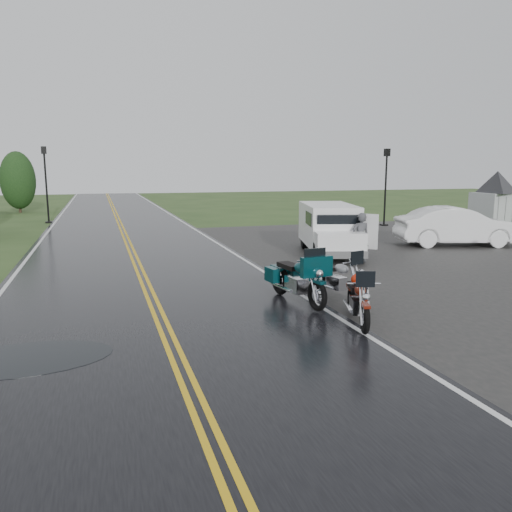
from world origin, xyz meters
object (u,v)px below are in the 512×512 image
at_px(van_white, 317,235).
at_px(lamp_post_far_right, 386,187).
at_px(person_at_van, 360,238).
at_px(lamp_post_far_left, 46,185).
at_px(sedan_white, 457,227).
at_px(motorcycle_teal, 317,283).
at_px(motorcycle_silver, 359,281).
at_px(visitor_center, 497,186).
at_px(motorcycle_red, 365,307).

xyz_separation_m(van_white, lamp_post_far_right, (8.62, 9.45, 1.26)).
bearing_deg(person_at_van, lamp_post_far_left, -52.85).
bearing_deg(lamp_post_far_left, sedan_white, -40.97).
bearing_deg(lamp_post_far_right, motorcycle_teal, -126.27).
height_order(motorcycle_teal, lamp_post_far_left, lamp_post_far_left).
bearing_deg(sedan_white, motorcycle_silver, 146.00).
bearing_deg(sedan_white, visitor_center, -37.28).
xyz_separation_m(motorcycle_red, person_at_van, (3.86, 7.11, 0.26)).
bearing_deg(visitor_center, motorcycle_silver, -141.53).
bearing_deg(visitor_center, motorcycle_red, -138.93).
distance_m(visitor_center, motorcycle_silver, 19.54).
distance_m(motorcycle_red, lamp_post_far_left, 26.07).
bearing_deg(motorcycle_silver, motorcycle_teal, 178.26).
distance_m(van_white, lamp_post_far_left, 20.05).
height_order(van_white, person_at_van, van_white).
bearing_deg(van_white, motorcycle_silver, -88.96).
xyz_separation_m(motorcycle_red, lamp_post_far_left, (-7.93, 24.78, 1.73)).
distance_m(visitor_center, lamp_post_far_left, 26.40).
bearing_deg(visitor_center, van_white, -154.86).
xyz_separation_m(person_at_van, lamp_post_far_right, (7.17, 9.99, 1.37)).
bearing_deg(sedan_white, lamp_post_far_right, 7.22).
bearing_deg(motorcycle_teal, lamp_post_far_right, 45.58).
distance_m(motorcycle_teal, person_at_van, 6.73).
bearing_deg(lamp_post_far_right, lamp_post_far_left, 157.96).
xyz_separation_m(motorcycle_red, motorcycle_silver, (1.00, 2.04, 0.02)).
relative_size(motorcycle_silver, lamp_post_far_right, 0.48).
xyz_separation_m(motorcycle_silver, van_white, (1.41, 5.62, 0.36)).
bearing_deg(sedan_white, lamp_post_far_left, 65.21).
distance_m(motorcycle_teal, motorcycle_silver, 1.26).
xyz_separation_m(visitor_center, motorcycle_teal, (-16.47, -12.38, -1.67)).
bearing_deg(sedan_white, motorcycle_teal, 143.36).
bearing_deg(motorcycle_red, van_white, 91.47).
distance_m(motorcycle_silver, lamp_post_far_left, 24.49).
relative_size(motorcycle_teal, sedan_white, 0.49).
xyz_separation_m(visitor_center, lamp_post_far_right, (-5.21, 2.96, -0.14)).
xyz_separation_m(sedan_white, lamp_post_far_right, (1.22, 7.73, 1.42)).
height_order(motorcycle_red, person_at_van, person_at_van).
height_order(person_at_van, sedan_white, person_at_van).
bearing_deg(lamp_post_far_right, motorcycle_red, -122.79).
distance_m(visitor_center, van_white, 15.34).
xyz_separation_m(sedan_white, lamp_post_far_left, (-17.73, 15.40, 1.52)).
relative_size(visitor_center, sedan_white, 3.15).
xyz_separation_m(visitor_center, lamp_post_far_left, (-24.16, 10.63, -0.05)).
distance_m(motorcycle_silver, lamp_post_far_right, 18.17).
relative_size(motorcycle_teal, lamp_post_far_right, 0.55).
relative_size(motorcycle_red, person_at_van, 1.19).
bearing_deg(motorcycle_silver, person_at_van, 46.50).
xyz_separation_m(motorcycle_silver, sedan_white, (8.81, 7.34, 0.20)).
relative_size(visitor_center, van_white, 3.16).
bearing_deg(lamp_post_far_right, motorcycle_silver, -123.64).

